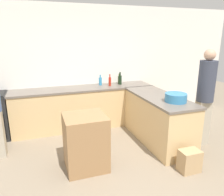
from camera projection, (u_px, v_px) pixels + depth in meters
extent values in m
plane|color=gray|center=(117.00, 183.00, 3.12)|extent=(14.00, 14.00, 0.00)
cube|color=white|center=(80.00, 66.00, 5.02)|extent=(8.00, 0.06, 2.70)
cube|color=#D6B27A|center=(84.00, 108.00, 4.96)|extent=(3.08, 0.61, 0.88)
cube|color=#6B6056|center=(83.00, 88.00, 4.83)|extent=(3.11, 0.64, 0.04)
cube|color=#D6B27A|center=(158.00, 120.00, 4.27)|extent=(0.66, 1.73, 0.88)
cube|color=#6B6056|center=(159.00, 97.00, 4.14)|extent=(0.69, 1.76, 0.04)
cube|color=#997047|center=(85.00, 142.00, 3.39)|extent=(0.63, 0.62, 0.87)
cylinder|color=teal|center=(176.00, 98.00, 3.75)|extent=(0.37, 0.37, 0.15)
cylinder|color=red|center=(110.00, 82.00, 4.97)|extent=(0.06, 0.06, 0.19)
cylinder|color=red|center=(110.00, 76.00, 4.93)|extent=(0.03, 0.03, 0.07)
cylinder|color=black|center=(120.00, 80.00, 5.11)|extent=(0.08, 0.08, 0.21)
cylinder|color=black|center=(120.00, 74.00, 5.08)|extent=(0.04, 0.04, 0.08)
cylinder|color=#338CBF|center=(100.00, 81.00, 5.04)|extent=(0.07, 0.07, 0.17)
cylinder|color=#338CBF|center=(100.00, 76.00, 5.01)|extent=(0.03, 0.03, 0.07)
cylinder|color=#475B1E|center=(119.00, 80.00, 5.23)|extent=(0.06, 0.06, 0.17)
cylinder|color=#475B1E|center=(119.00, 75.00, 5.20)|extent=(0.03, 0.03, 0.07)
cube|color=#ADA38E|center=(202.00, 123.00, 4.13)|extent=(0.27, 0.17, 0.87)
cylinder|color=#383D4C|center=(207.00, 81.00, 3.92)|extent=(0.30, 0.30, 0.74)
sphere|color=tan|center=(210.00, 55.00, 3.79)|extent=(0.20, 0.20, 0.20)
cube|color=tan|center=(189.00, 161.00, 3.34)|extent=(0.32, 0.22, 0.35)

